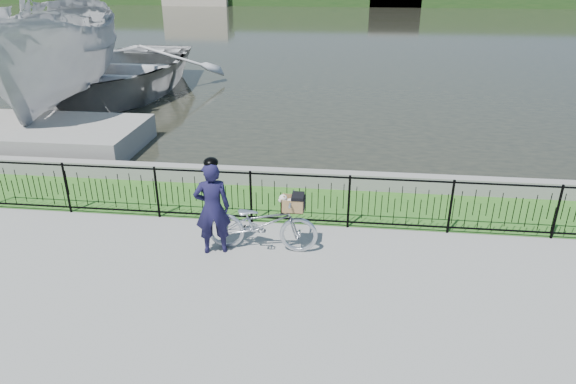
# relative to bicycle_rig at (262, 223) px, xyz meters

# --- Properties ---
(ground) EXTENTS (120.00, 120.00, 0.00)m
(ground) POSITION_rel_bicycle_rig_xyz_m (0.59, -0.54, -0.56)
(ground) COLOR gray
(ground) RESTS_ON ground
(grass_strip) EXTENTS (60.00, 2.00, 0.01)m
(grass_strip) POSITION_rel_bicycle_rig_xyz_m (0.59, 2.06, -0.55)
(grass_strip) COLOR #30631F
(grass_strip) RESTS_ON ground
(water) EXTENTS (120.00, 120.00, 0.00)m
(water) POSITION_rel_bicycle_rig_xyz_m (0.59, 32.46, -0.56)
(water) COLOR black
(water) RESTS_ON ground
(quay_wall) EXTENTS (60.00, 0.30, 0.40)m
(quay_wall) POSITION_rel_bicycle_rig_xyz_m (0.59, 3.06, -0.36)
(quay_wall) COLOR gray
(quay_wall) RESTS_ON ground
(fence) EXTENTS (14.00, 0.06, 1.15)m
(fence) POSITION_rel_bicycle_rig_xyz_m (0.59, 1.06, 0.02)
(fence) COLOR black
(fence) RESTS_ON ground
(bicycle_rig) EXTENTS (2.09, 0.73, 1.18)m
(bicycle_rig) POSITION_rel_bicycle_rig_xyz_m (0.00, 0.00, 0.00)
(bicycle_rig) COLOR silver
(bicycle_rig) RESTS_ON ground
(cyclist) EXTENTS (0.75, 0.60, 1.86)m
(cyclist) POSITION_rel_bicycle_rig_xyz_m (-0.88, -0.19, 0.36)
(cyclist) COLOR #151233
(cyclist) RESTS_ON ground
(boat_near) EXTENTS (6.33, 10.96, 5.79)m
(boat_near) POSITION_rel_bicycle_rig_xyz_m (-8.46, 8.33, 1.54)
(boat_near) COLOR #B3B3B4
(boat_near) RESTS_ON water
(boat_far) EXTENTS (7.46, 10.19, 2.06)m
(boat_far) POSITION_rel_bicycle_rig_xyz_m (-7.75, 11.37, 0.47)
(boat_far) COLOR #B3B3B4
(boat_far) RESTS_ON water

